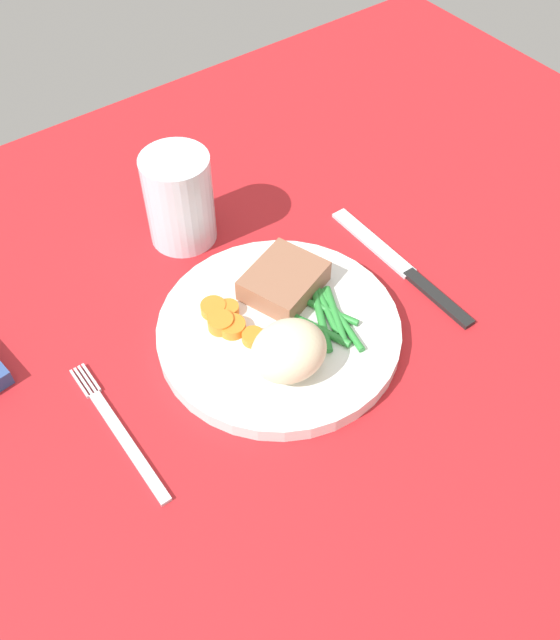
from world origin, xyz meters
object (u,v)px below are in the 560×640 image
at_px(meat_portion, 284,281).
at_px(water_glass, 180,205).
at_px(dinner_plate, 280,332).
at_px(fork, 119,431).
at_px(knife, 403,268).

distance_m(meat_portion, water_glass, 0.15).
relative_size(dinner_plate, fork, 1.41).
relative_size(dinner_plate, water_glass, 2.27).
bearing_deg(fork, water_glass, 44.16).
height_order(meat_portion, water_glass, water_glass).
bearing_deg(knife, fork, -177.77).
relative_size(knife, water_glass, 1.99).
height_order(dinner_plate, water_glass, water_glass).
distance_m(meat_portion, fork, 0.21).
height_order(dinner_plate, knife, dinner_plate).
bearing_deg(dinner_plate, water_glass, 90.20).
xyz_separation_m(fork, knife, (0.33, -0.00, -0.00)).
height_order(dinner_plate, meat_portion, meat_portion).
bearing_deg(meat_portion, water_glass, 102.90).
height_order(dinner_plate, fork, dinner_plate).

